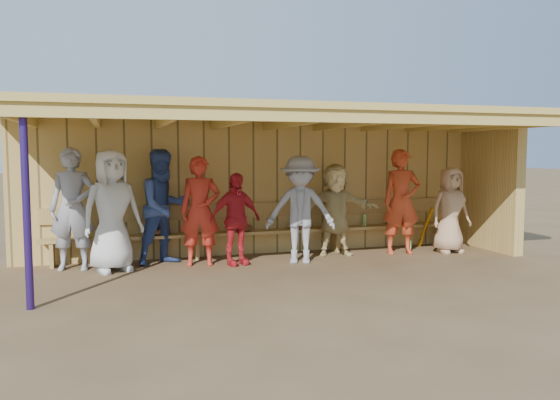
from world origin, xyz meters
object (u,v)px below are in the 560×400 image
at_px(player_a, 73,209).
at_px(player_g, 401,202).
at_px(player_e, 300,210).
at_px(player_extra, 200,211).
at_px(player_b, 112,211).
at_px(player_f, 336,210).
at_px(player_d, 235,219).
at_px(player_h, 450,210).
at_px(bench, 268,225).
at_px(player_c, 164,207).

xyz_separation_m(player_a, player_g, (5.59, -0.26, -0.01)).
height_order(player_e, player_extra, same).
bearing_deg(player_b, player_e, -24.96).
relative_size(player_f, player_g, 0.87).
height_order(player_d, player_g, player_g).
xyz_separation_m(player_h, bench, (-3.25, 0.80, -0.26)).
bearing_deg(player_b, player_h, -22.25).
bearing_deg(player_extra, player_b, -166.58).
bearing_deg(bench, player_c, -170.61).
xyz_separation_m(player_h, player_extra, (-4.55, 0.22, 0.11)).
xyz_separation_m(player_b, player_g, (5.00, 0.03, 0.01)).
height_order(player_g, player_h, player_g).
height_order(player_extra, bench, player_extra).
distance_m(player_d, player_extra, 0.59).
distance_m(player_h, bench, 3.36).
bearing_deg(bench, player_a, -173.73).
xyz_separation_m(player_a, player_d, (2.50, -0.36, -0.21)).
distance_m(player_h, player_extra, 4.55).
bearing_deg(player_f, player_h, 0.48).
height_order(player_f, player_extra, player_extra).
distance_m(player_a, player_d, 2.54).
height_order(player_e, player_h, player_e).
height_order(player_a, player_f, player_a).
height_order(player_b, player_e, player_b).
bearing_deg(player_c, player_d, -45.31).
height_order(player_b, player_extra, player_b).
xyz_separation_m(player_f, bench, (-1.14, 0.42, -0.29)).
xyz_separation_m(player_c, player_g, (4.19, -0.32, 0.00)).
bearing_deg(player_c, player_h, -30.10).
xyz_separation_m(player_d, bench, (0.75, 0.72, -0.23)).
bearing_deg(player_f, player_extra, -165.67).
xyz_separation_m(player_f, player_extra, (-2.44, -0.16, 0.07)).
bearing_deg(player_b, bench, -7.14).
distance_m(player_b, player_f, 3.81).
relative_size(player_b, player_extra, 1.06).
height_order(player_c, player_e, player_c).
xyz_separation_m(player_a, player_extra, (1.95, -0.22, -0.07)).
distance_m(player_d, player_h, 4.00).
bearing_deg(player_d, player_h, -15.56).
height_order(player_d, player_h, player_h).
xyz_separation_m(player_e, player_extra, (-1.62, 0.29, -0.00)).
relative_size(player_a, player_b, 1.02).
height_order(player_f, bench, player_f).
height_order(player_c, bench, player_c).
bearing_deg(player_a, player_f, 9.77).
distance_m(player_a, player_extra, 1.97).
height_order(player_a, player_b, player_a).
bearing_deg(player_b, player_extra, -17.66).
bearing_deg(player_extra, player_a, -176.06).
distance_m(player_a, player_c, 1.40).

